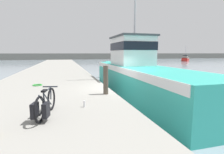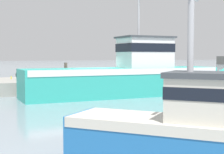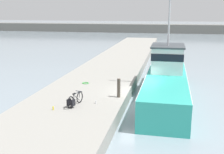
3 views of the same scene
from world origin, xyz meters
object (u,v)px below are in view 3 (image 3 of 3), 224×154
at_px(bicycle_touring, 74,100).
at_px(water_bottle_on_curb, 53,108).
at_px(mooring_post, 119,88).
at_px(water_bottle_by_bike, 96,102).
at_px(fishing_boat_main, 166,79).

xyz_separation_m(bicycle_touring, water_bottle_on_curb, (-0.93, -0.89, -0.24)).
xyz_separation_m(mooring_post, water_bottle_by_bike, (-1.11, -1.59, -0.51)).
bearing_deg(bicycle_touring, water_bottle_by_bike, 42.11).
bearing_deg(water_bottle_on_curb, bicycle_touring, 43.83).
distance_m(fishing_boat_main, mooring_post, 4.68).
distance_m(water_bottle_on_curb, water_bottle_by_bike, 2.60).
relative_size(mooring_post, water_bottle_by_bike, 5.86).
distance_m(bicycle_touring, water_bottle_on_curb, 1.31).
relative_size(fishing_boat_main, bicycle_touring, 8.82).
bearing_deg(water_bottle_by_bike, mooring_post, 55.13).
height_order(mooring_post, water_bottle_on_curb, mooring_post).
distance_m(fishing_boat_main, water_bottle_on_curb, 9.15).
bearing_deg(bicycle_touring, fishing_boat_main, 60.63).
distance_m(mooring_post, water_bottle_by_bike, 2.00).
distance_m(mooring_post, water_bottle_on_curb, 4.50).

